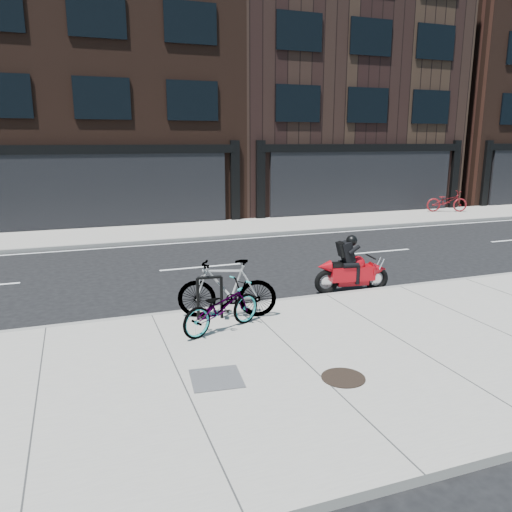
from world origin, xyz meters
name	(u,v)px	position (x,y,z in m)	size (l,w,h in m)	color
ground	(220,286)	(0.00, 0.00, 0.00)	(120.00, 120.00, 0.00)	black
sidewalk_near	(304,364)	(0.00, -5.00, 0.07)	(60.00, 6.00, 0.13)	gray
sidewalk_far	(166,232)	(0.00, 7.75, 0.07)	(60.00, 3.50, 0.13)	gray
building_center	(93,61)	(-2.00, 14.50, 7.25)	(12.00, 10.00, 14.50)	black
building_mideast	(319,92)	(10.00, 14.50, 6.25)	(12.00, 10.00, 12.50)	black
building_east	(488,94)	(22.00, 14.50, 6.50)	(10.00, 10.00, 13.00)	black
bike_rack	(210,294)	(-0.93, -2.60, 0.65)	(0.53, 0.12, 0.89)	black
bicycle_front	(221,307)	(-0.89, -3.27, 0.59)	(0.61, 1.75, 0.92)	gray
bicycle_rear	(227,289)	(-0.58, -2.60, 0.72)	(0.56, 1.98, 1.19)	gray
motorcycle	(355,269)	(2.95, -1.61, 0.58)	(1.90, 0.62, 1.42)	black
bicycle_far	(447,201)	(14.04, 8.24, 0.65)	(0.69, 1.98, 1.04)	maroon
manhole_cover	(343,378)	(0.29, -5.75, 0.14)	(0.66, 0.66, 0.01)	black
utility_grate	(216,378)	(-1.51, -5.12, 0.14)	(0.75, 0.75, 0.01)	#47484A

